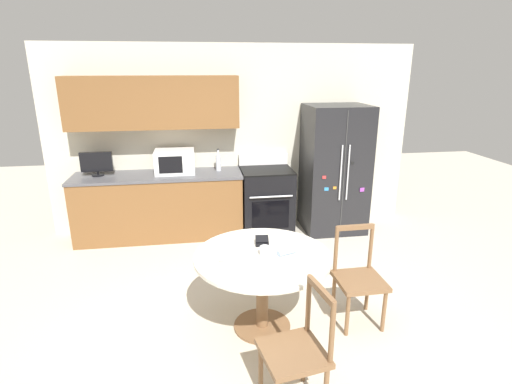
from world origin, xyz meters
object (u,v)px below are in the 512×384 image
microwave (175,162)px  wallet (262,241)px  oven_range (266,200)px  dining_chair_right (359,279)px  refrigerator (334,169)px  candle_glass (265,251)px  counter_bottle (218,162)px  dining_chair_near (297,351)px  countertop_tv (97,163)px

microwave → wallet: microwave is taller
oven_range → dining_chair_right: oven_range is taller
refrigerator → candle_glass: bearing=-122.3°
oven_range → refrigerator: bearing=-3.0°
microwave → candle_glass: size_ratio=5.65×
microwave → counter_bottle: size_ratio=1.71×
dining_chair_near → dining_chair_right: size_ratio=1.00×
dining_chair_near → countertop_tv: bearing=21.1°
counter_bottle → dining_chair_near: (0.32, -3.23, -0.58)m
oven_range → wallet: (-0.41, -2.02, 0.29)m
counter_bottle → countertop_tv: bearing=-179.2°
refrigerator → candle_glass: size_ratio=19.20×
counter_bottle → microwave: bearing=-176.7°
microwave → wallet: bearing=-67.8°
dining_chair_near → dining_chair_right: (0.80, 0.86, 0.00)m
refrigerator → candle_glass: refrigerator is taller
microwave → dining_chair_near: size_ratio=0.59×
oven_range → counter_bottle: (-0.67, 0.10, 0.55)m
oven_range → wallet: size_ratio=7.80×
dining_chair_right → refrigerator: bearing=-104.1°
oven_range → counter_bottle: 0.87m
countertop_tv → dining_chair_right: countertop_tv is taller
microwave → counter_bottle: microwave is taller
microwave → dining_chair_near: 3.38m
dining_chair_near → counter_bottle: bearing=-4.3°
countertop_tv → counter_bottle: bearing=0.8°
counter_bottle → dining_chair_right: size_ratio=0.34×
countertop_tv → oven_range: bearing=-2.0°
refrigerator → counter_bottle: size_ratio=5.81×
countertop_tv → wallet: countertop_tv is taller
oven_range → dining_chair_right: bearing=-78.6°
microwave → counter_bottle: 0.59m
oven_range → counter_bottle: bearing=171.1°
dining_chair_right → wallet: dining_chair_right is taller
oven_range → countertop_tv: 2.36m
countertop_tv → candle_glass: 2.99m
microwave → counter_bottle: bearing=3.3°
dining_chair_right → candle_glass: bearing=-1.9°
candle_glass → microwave: bearing=110.0°
candle_glass → dining_chair_near: bearing=-85.6°
refrigerator → countertop_tv: refrigerator is taller
counter_bottle → wallet: 2.16m
candle_glass → wallet: bearing=87.8°
countertop_tv → counter_bottle: (1.61, 0.02, -0.06)m
wallet → candle_glass: bearing=-92.2°
dining_chair_right → microwave: bearing=-54.6°
microwave → dining_chair_near: microwave is taller
countertop_tv → dining_chair_right: (2.73, -2.34, -0.64)m
counter_bottle → dining_chair_near: size_ratio=0.34×
wallet → countertop_tv: bearing=131.7°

